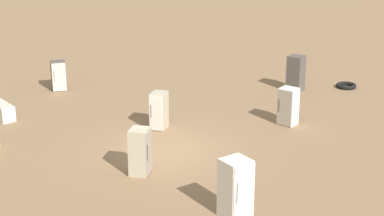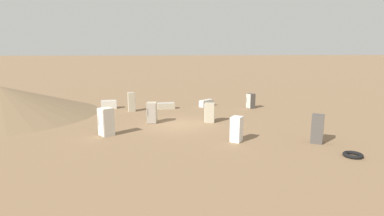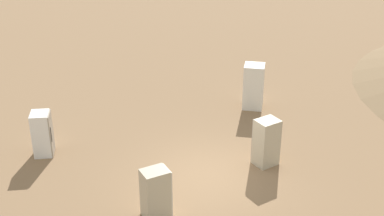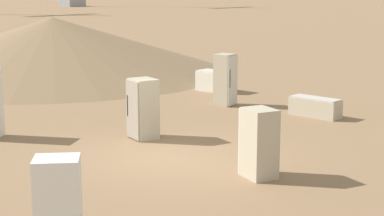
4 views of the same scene
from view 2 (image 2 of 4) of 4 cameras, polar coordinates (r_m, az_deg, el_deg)
The scene contains 13 objects.
ground_plane at distance 22.14m, azimuth -2.71°, elevation -3.19°, with size 1000.00×1000.00×0.00m, color #846647.
dirt_mound at distance 30.06m, azimuth -32.80°, elevation 1.19°, with size 16.02×16.02×2.49m.
discarded_fridge_0 at distance 18.03m, azimuth 8.45°, elevation -4.00°, with size 0.91×0.91×1.53m.
discarded_fridge_1 at distance 22.64m, azimuth -7.65°, elevation -0.90°, with size 0.79×0.83×1.59m.
discarded_fridge_2 at distance 29.01m, azimuth 11.11°, elevation 1.33°, with size 0.79×0.74×1.41m.
discarded_fridge_3 at distance 19.83m, azimuth -16.05°, elevation -2.56°, with size 1.06×1.07×1.80m.
discarded_fridge_4 at distance 27.48m, azimuth -11.45°, elevation 1.14°, with size 0.67×0.70×1.72m.
discarded_fridge_5 at distance 28.30m, azimuth -4.96°, elevation 0.42°, with size 0.60×1.62×0.59m.
discarded_fridge_6 at distance 19.08m, azimuth 22.77°, elevation -3.66°, with size 0.97×0.95×1.69m.
discarded_fridge_7 at distance 22.79m, azimuth 3.35°, elevation -0.89°, with size 0.77×0.89×1.48m.
discarded_fridge_8 at distance 29.51m, azimuth 2.75°, elevation 0.93°, with size 1.43×1.63×0.66m.
discarded_fridge_9 at distance 29.46m, azimuth -15.54°, elevation 0.65°, with size 0.75×1.44×0.77m.
scrap_tire at distance 17.54m, azimuth 28.32°, elevation -7.87°, with size 0.97×0.97×0.19m.
Camera 2 is at (-21.24, 3.38, 5.27)m, focal length 28.00 mm.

